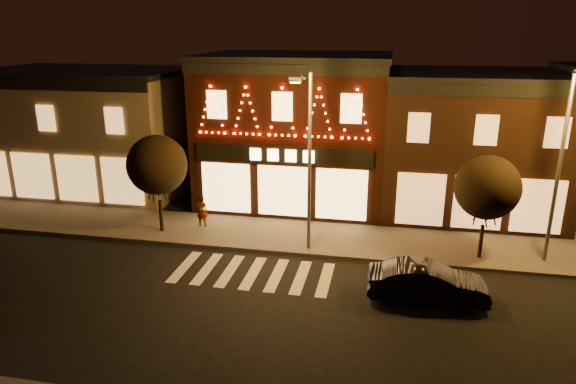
% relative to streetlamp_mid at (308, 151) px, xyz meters
% --- Properties ---
extents(ground, '(120.00, 120.00, 0.00)m').
position_rel_streetlamp_mid_xyz_m(ground, '(-1.84, -6.38, -4.71)').
color(ground, black).
rests_on(ground, ground).
extents(sidewalk_far, '(44.00, 4.00, 0.15)m').
position_rel_streetlamp_mid_xyz_m(sidewalk_far, '(0.16, 1.62, -4.63)').
color(sidewalk_far, '#47423D').
rests_on(sidewalk_far, ground).
extents(building_left, '(12.20, 8.28, 7.30)m').
position_rel_streetlamp_mid_xyz_m(building_left, '(-14.84, 7.62, -1.05)').
color(building_left, '#7E6F59').
rests_on(building_left, ground).
extents(building_pulp, '(10.20, 8.34, 8.30)m').
position_rel_streetlamp_mid_xyz_m(building_pulp, '(-1.84, 7.60, -0.54)').
color(building_pulp, black).
rests_on(building_pulp, ground).
extents(building_right_a, '(9.20, 8.28, 7.50)m').
position_rel_streetlamp_mid_xyz_m(building_right_a, '(7.66, 7.62, -0.95)').
color(building_right_a, '#341C12').
rests_on(building_right_a, ground).
extents(streetlamp_mid, '(0.71, 1.78, 7.77)m').
position_rel_streetlamp_mid_xyz_m(streetlamp_mid, '(0.00, 0.00, 0.00)').
color(streetlamp_mid, '#59595E').
rests_on(streetlamp_mid, sidewalk_far).
extents(streetlamp_right, '(0.51, 1.82, 7.97)m').
position_rel_streetlamp_mid_xyz_m(streetlamp_right, '(10.16, 0.74, 0.12)').
color(streetlamp_right, '#59595E').
rests_on(streetlamp_right, sidewalk_far).
extents(tree_left, '(2.84, 2.84, 4.75)m').
position_rel_streetlamp_mid_xyz_m(tree_left, '(-7.33, 0.91, -1.24)').
color(tree_left, black).
rests_on(tree_left, sidewalk_far).
extents(tree_right, '(2.70, 2.70, 4.51)m').
position_rel_streetlamp_mid_xyz_m(tree_right, '(7.48, 0.75, -1.40)').
color(tree_right, black).
rests_on(tree_right, sidewalk_far).
extents(dark_sedan, '(4.38, 1.64, 1.43)m').
position_rel_streetlamp_mid_xyz_m(dark_sedan, '(5.04, -3.28, -3.99)').
color(dark_sedan, black).
rests_on(dark_sedan, ground).
extents(pedestrian, '(0.58, 0.38, 1.59)m').
position_rel_streetlamp_mid_xyz_m(pedestrian, '(-5.58, 1.87, -3.76)').
color(pedestrian, gray).
rests_on(pedestrian, sidewalk_far).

